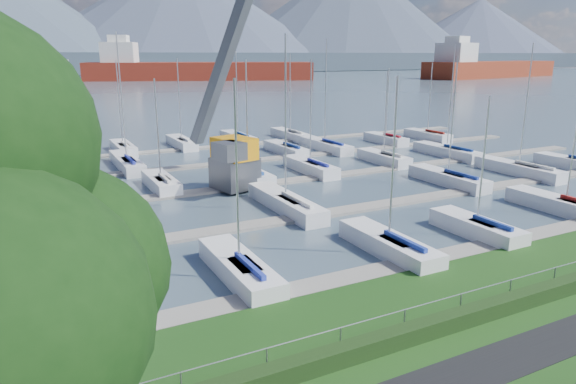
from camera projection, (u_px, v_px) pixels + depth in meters
path at (480, 369)px, 18.32m from camera, size 160.00×2.00×0.04m
water at (50, 79)px, 244.23m from camera, size 800.00×540.00×0.20m
hedge at (430, 328)px, 20.46m from camera, size 80.00×0.70×0.70m
fence at (425, 304)px, 20.59m from camera, size 80.00×0.04×0.04m
foothill at (42, 63)px, 302.67m from camera, size 900.00×80.00×12.00m
mountains at (41, 2)px, 359.43m from camera, size 1190.00×360.00×115.00m
docks at (212, 191)px, 43.28m from camera, size 90.00×41.60×0.25m
crane at (233, 122)px, 43.57m from camera, size 7.10×13.11×22.35m
cargo_ship_mid at (191, 71)px, 229.86m from camera, size 99.47×52.54×21.50m
cargo_ship_east at (487, 69)px, 256.01m from camera, size 92.03×34.16×21.50m
sailboat_fleet at (180, 121)px, 44.07m from camera, size 74.78×49.37×13.55m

